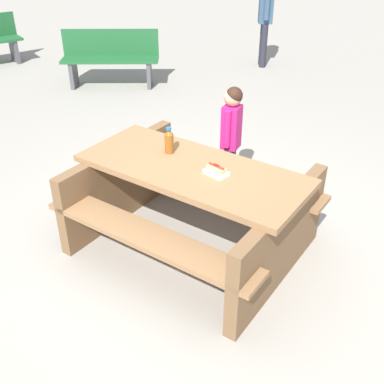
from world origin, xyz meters
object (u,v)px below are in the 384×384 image
object	(u,v)px
park_bench_near	(111,57)
bystander_adult	(266,4)
soda_bottle	(169,141)
picnic_table	(192,201)
child_in_coat	(232,128)
hotdog_tray	(216,171)

from	to	relation	value
park_bench_near	bystander_adult	bearing A→B (deg)	73.43
soda_bottle	bystander_adult	size ratio (longest dim) A/B	0.13
picnic_table	child_in_coat	size ratio (longest dim) A/B	1.94
picnic_table	child_in_coat	xyz separation A→B (m)	(-0.44, 0.84, 0.25)
picnic_table	hotdog_tray	bearing A→B (deg)	18.18
soda_bottle	bystander_adult	world-z (taller)	bystander_adult
child_in_coat	hotdog_tray	bearing A→B (deg)	-50.48
hotdog_tray	park_bench_near	xyz separation A→B (m)	(-4.24, 1.63, -0.33)
soda_bottle	child_in_coat	distance (m)	0.85
park_bench_near	picnic_table	bearing A→B (deg)	-22.73
child_in_coat	bystander_adult	distance (m)	4.50
soda_bottle	hotdog_tray	world-z (taller)	soda_bottle
picnic_table	park_bench_near	size ratio (longest dim) A/B	1.49
picnic_table	hotdog_tray	size ratio (longest dim) A/B	11.09
soda_bottle	bystander_adult	bearing A→B (deg)	124.26
hotdog_tray	child_in_coat	bearing A→B (deg)	129.52
hotdog_tray	park_bench_near	world-z (taller)	park_bench_near
soda_bottle	park_bench_near	world-z (taller)	soda_bottle
picnic_table	child_in_coat	distance (m)	0.98
soda_bottle	bystander_adult	xyz separation A→B (m)	(-2.94, 4.32, 0.20)
park_bench_near	soda_bottle	bearing A→B (deg)	-24.18
hotdog_tray	bystander_adult	distance (m)	5.50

